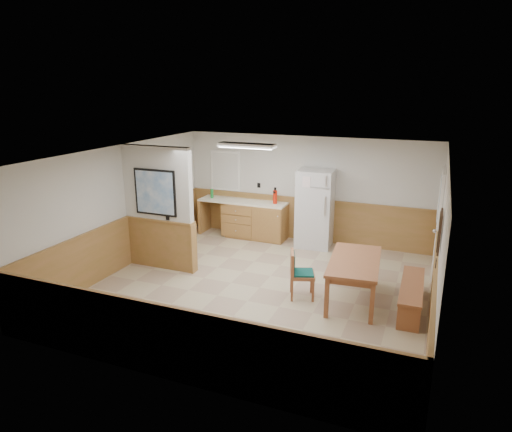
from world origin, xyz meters
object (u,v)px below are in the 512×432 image
at_px(dining_chair, 298,271).
at_px(fire_extinguisher, 275,197).
at_px(refrigerator, 315,209).
at_px(dining_bench, 412,290).
at_px(soap_bottle, 212,193).
at_px(dining_table, 355,265).

distance_m(dining_chair, fire_extinguisher, 3.21).
xyz_separation_m(refrigerator, dining_bench, (2.32, -2.46, -0.55)).
relative_size(refrigerator, soap_bottle, 7.79).
distance_m(refrigerator, dining_table, 2.84).
distance_m(refrigerator, fire_extinguisher, 1.02).
xyz_separation_m(dining_chair, fire_extinguisher, (-1.43, 2.81, 0.58)).
relative_size(refrigerator, dining_chair, 2.12).
bearing_deg(dining_chair, soap_bottle, 118.63).
bearing_deg(refrigerator, soap_bottle, 176.54).
bearing_deg(soap_bottle, refrigerator, -0.67).
distance_m(dining_bench, fire_extinguisher, 4.25).
bearing_deg(soap_bottle, dining_bench, -26.54).
xyz_separation_m(fire_extinguisher, soap_bottle, (-1.66, -0.05, -0.06)).
height_order(dining_table, soap_bottle, soap_bottle).
distance_m(dining_bench, dining_chair, 1.93).
xyz_separation_m(dining_table, dining_chair, (-0.94, -0.25, -0.16)).
relative_size(refrigerator, dining_bench, 1.10).
bearing_deg(dining_bench, refrigerator, 132.39).
xyz_separation_m(dining_table, soap_bottle, (-4.02, 2.51, 0.36)).
xyz_separation_m(dining_bench, dining_chair, (-1.90, -0.27, 0.15)).
bearing_deg(soap_bottle, dining_chair, -41.82).
relative_size(dining_table, dining_chair, 2.02).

